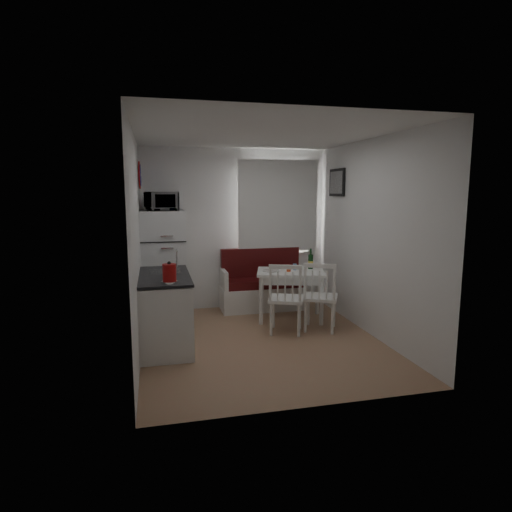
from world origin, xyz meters
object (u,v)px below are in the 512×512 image
Objects in this scene: chair_right at (323,289)px; fridge at (163,265)px; bench at (263,289)px; kettle at (169,273)px; kitchen_counter at (165,310)px; microwave at (161,201)px; wine_bottle at (311,259)px; dining_table at (291,276)px; chair_left at (288,291)px.

fridge reaches higher than chair_right.
kettle is (-1.55, -1.89, 0.69)m from bench.
microwave is (0.02, 1.19, 1.32)m from kitchen_counter.
bench is 1.01m from wine_bottle.
microwave is (-2.09, 1.17, 1.18)m from chair_right.
bench is 0.79m from dining_table.
bench reaches higher than dining_table.
chair_left is 2.30m from microwave.
chair_right is 1.22× the size of microwave.
kettle reaches higher than wine_bottle.
bench is 1.45m from chair_right.
bench reaches higher than chair_right.
kitchen_counter is at bearing -152.27° from chair_right.
chair_left is at bearing 19.66° from kettle.
chair_left is at bearing -127.93° from wine_bottle.
chair_left is at bearing -152.85° from chair_right.
microwave reaches higher than kitchen_counter.
kettle reaches higher than chair_right.
kettle is at bearing -89.03° from fridge.
kettle is (0.03, -1.73, -0.75)m from microwave.
fridge is at bearing 168.38° from wine_bottle.
microwave is (0.00, -0.05, 0.95)m from fridge.
fridge reaches higher than chair_left.
fridge is (0.02, 1.24, 0.36)m from kitchen_counter.
kettle reaches higher than bench.
chair_right is at bearing -97.41° from wine_bottle.
wine_bottle reaches higher than dining_table.
chair_left is 1.17× the size of microwave.
kettle reaches higher than dining_table.
dining_table is at bearing -68.40° from bench.
chair_left is (-0.25, -0.67, -0.06)m from dining_table.
kitchen_counter is 1.30m from fridge.
bench is 2.77× the size of microwave.
microwave is at bearing 90.99° from kettle.
wine_bottle is (2.16, 1.33, -0.12)m from kettle.
microwave is at bearing -179.61° from dining_table.
kettle is at bearing -130.28° from dining_table.
microwave reaches higher than chair_left.
chair_left reaches higher than chair_right.
bench is at bearing 111.50° from chair_left.
bench is 2.15m from microwave.
bench is 2.37× the size of chair_left.
chair_right is (0.25, -0.67, -0.06)m from dining_table.
wine_bottle is at bearing 31.55° from dining_table.
microwave is 2.06× the size of kettle.
kettle is 0.78× the size of wine_bottle.
microwave reaches higher than kettle.
chair_right is (0.51, -1.33, 0.27)m from bench.
microwave is (-1.59, 1.17, 1.17)m from chair_left.
chair_left is at bearing -94.86° from dining_table.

